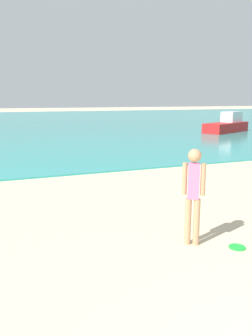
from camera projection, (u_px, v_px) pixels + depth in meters
water at (14, 122)px, 39.29m from camera, size 160.00×60.00×0.06m
person_standing at (193, 191)px, 6.09m from camera, size 0.35×0.27×1.74m
frisbee at (237, 247)px, 6.13m from camera, size 0.29×0.29×0.03m
boat_near at (227, 125)px, 26.77m from camera, size 4.74×3.17×1.55m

